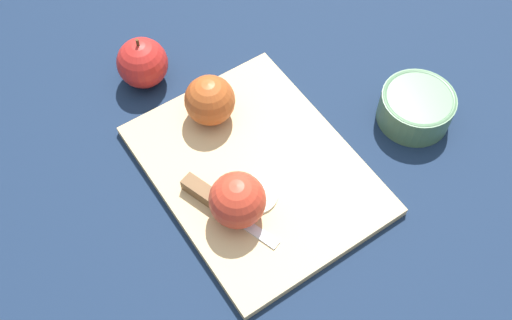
{
  "coord_description": "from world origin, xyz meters",
  "views": [
    {
      "loc": [
        0.35,
        -0.33,
        0.79
      ],
      "look_at": [
        0.0,
        0.0,
        0.04
      ],
      "focal_mm": 42.0,
      "sensor_mm": 36.0,
      "label": 1
    }
  ],
  "objects_px": {
    "apple_half_right": "(237,200)",
    "apple_whole": "(142,63)",
    "knife": "(210,197)",
    "bowl": "(416,107)",
    "apple_half_left": "(210,100)"
  },
  "relations": [
    {
      "from": "apple_half_right",
      "to": "bowl",
      "type": "height_order",
      "value": "apple_half_right"
    },
    {
      "from": "apple_whole",
      "to": "bowl",
      "type": "bearing_deg",
      "value": 36.0
    },
    {
      "from": "apple_whole",
      "to": "bowl",
      "type": "xyz_separation_m",
      "value": [
        0.36,
        0.27,
        -0.01
      ]
    },
    {
      "from": "apple_half_right",
      "to": "knife",
      "type": "distance_m",
      "value": 0.06
    },
    {
      "from": "knife",
      "to": "bowl",
      "type": "bearing_deg",
      "value": 63.52
    },
    {
      "from": "apple_half_left",
      "to": "knife",
      "type": "xyz_separation_m",
      "value": [
        0.12,
        -0.1,
        -0.03
      ]
    },
    {
      "from": "bowl",
      "to": "apple_half_right",
      "type": "bearing_deg",
      "value": -100.61
    },
    {
      "from": "apple_half_left",
      "to": "apple_whole",
      "type": "height_order",
      "value": "apple_whole"
    },
    {
      "from": "apple_half_left",
      "to": "apple_whole",
      "type": "xyz_separation_m",
      "value": [
        -0.14,
        -0.02,
        -0.01
      ]
    },
    {
      "from": "apple_half_right",
      "to": "knife",
      "type": "xyz_separation_m",
      "value": [
        -0.04,
        -0.02,
        -0.03
      ]
    },
    {
      "from": "apple_half_right",
      "to": "knife",
      "type": "relative_size",
      "value": 0.48
    },
    {
      "from": "knife",
      "to": "bowl",
      "type": "relative_size",
      "value": 1.42
    },
    {
      "from": "apple_half_left",
      "to": "bowl",
      "type": "xyz_separation_m",
      "value": [
        0.22,
        0.24,
        -0.02
      ]
    },
    {
      "from": "apple_half_right",
      "to": "bowl",
      "type": "distance_m",
      "value": 0.34
    },
    {
      "from": "apple_half_right",
      "to": "apple_whole",
      "type": "xyz_separation_m",
      "value": [
        -0.3,
        0.07,
        -0.01
      ]
    }
  ]
}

